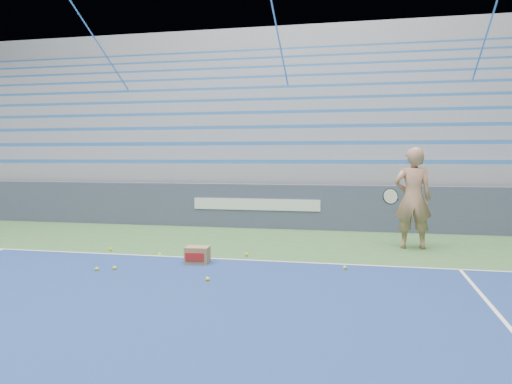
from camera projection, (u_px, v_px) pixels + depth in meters
sponsor_barrier at (257, 206)px, 12.55m from camera, size 30.00×0.32×1.10m
bleachers at (290, 141)px, 18.00m from camera, size 31.00×9.15×7.30m
tennis_player at (413, 198)px, 9.65m from camera, size 0.98×0.87×1.96m
ball_box at (197, 255)px, 8.29m from camera, size 0.41×0.33×0.29m
tennis_ball_0 at (247, 254)px, 8.93m from camera, size 0.07×0.07×0.07m
tennis_ball_1 at (345, 268)px, 7.85m from camera, size 0.07×0.07×0.07m
tennis_ball_2 at (160, 254)px, 8.93m from camera, size 0.07×0.07×0.07m
tennis_ball_3 at (115, 268)px, 7.83m from camera, size 0.07×0.07×0.07m
tennis_ball_4 at (97, 269)px, 7.75m from camera, size 0.07×0.07×0.07m
tennis_ball_5 at (208, 279)px, 7.11m from camera, size 0.07×0.07×0.07m
tennis_ball_6 at (111, 249)px, 9.42m from camera, size 0.07×0.07×0.07m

